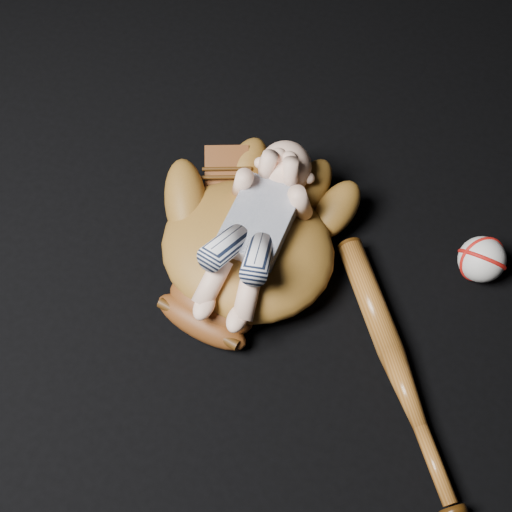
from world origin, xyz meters
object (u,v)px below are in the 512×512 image
Objects in this scene: baseball_glove at (248,243)px; newborn_baby at (253,231)px; baseball_bat at (397,367)px; baseball at (482,259)px.

newborn_baby reaches higher than baseball_glove.
baseball_bat is (0.29, -0.13, -0.05)m from baseball_glove.
newborn_baby is 0.40m from baseball.
baseball is (0.39, 0.10, -0.03)m from baseball_glove.
baseball is at bearing 28.66° from baseball_glove.
newborn_baby is 0.75× the size of baseball_bat.
baseball_bat is at bearing -114.03° from baseball.
newborn_baby is 0.32m from baseball_bat.
baseball is at bearing 20.84° from newborn_baby.
baseball_glove is 0.05m from newborn_baby.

